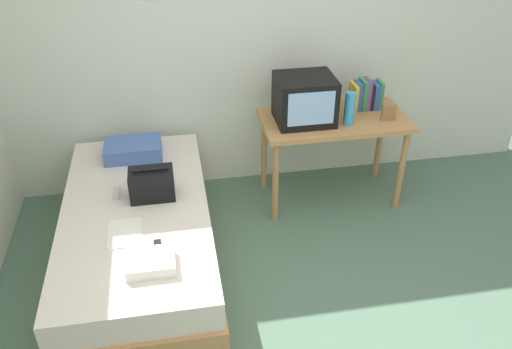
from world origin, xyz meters
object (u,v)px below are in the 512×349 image
at_px(desk, 334,129).
at_px(book_row, 366,95).
at_px(picture_frame, 389,113).
at_px(pillow, 133,149).
at_px(folded_towel, 151,262).
at_px(bed, 139,239).
at_px(water_bottle, 349,109).
at_px(remote_silver, 117,193).
at_px(remote_dark, 158,249).
at_px(handbag, 152,184).
at_px(tv, 305,99).
at_px(magazine, 125,233).

relative_size(desk, book_row, 4.67).
xyz_separation_m(picture_frame, pillow, (-1.98, 0.17, -0.22)).
bearing_deg(folded_towel, bed, 99.78).
relative_size(water_bottle, book_row, 1.04).
relative_size(remote_silver, folded_towel, 0.51).
bearing_deg(bed, remote_dark, -72.82).
bearing_deg(remote_silver, handbag, -15.31).
bearing_deg(tv, book_row, 13.96).
height_order(magazine, remote_dark, remote_dark).
bearing_deg(remote_silver, bed, -55.32).
bearing_deg(remote_dark, water_bottle, 33.38).
bearing_deg(water_bottle, desk, 120.89).
xyz_separation_m(book_row, folded_towel, (-1.76, -1.38, -0.30)).
xyz_separation_m(book_row, remote_silver, (-1.99, -0.59, -0.32)).
distance_m(desk, pillow, 1.58).
xyz_separation_m(desk, water_bottle, (0.07, -0.12, 0.22)).
bearing_deg(tv, bed, -154.29).
height_order(bed, handbag, handbag).
bearing_deg(picture_frame, pillow, 175.17).
bearing_deg(book_row, folded_towel, -141.88).
relative_size(tv, book_row, 1.77).
distance_m(handbag, folded_towel, 0.72).
bearing_deg(folded_towel, magazine, 115.33).
distance_m(tv, magazine, 1.69).
height_order(remote_dark, remote_silver, same).
bearing_deg(remote_silver, tv, 17.51).
bearing_deg(magazine, picture_frame, 21.40).
bearing_deg(picture_frame, tv, 170.21).
height_order(tv, water_bottle, tv).
bearing_deg(magazine, handbag, 64.47).
bearing_deg(magazine, pillow, 87.48).
height_order(bed, remote_dark, remote_dark).
relative_size(book_row, folded_towel, 0.89).
relative_size(water_bottle, remote_dark, 1.66).
height_order(magazine, remote_silver, remote_silver).
relative_size(tv, handbag, 1.47).
xyz_separation_m(pillow, remote_dark, (0.16, -1.16, -0.05)).
bearing_deg(bed, folded_towel, -80.22).
distance_m(magazine, folded_towel, 0.38).
bearing_deg(book_row, water_bottle, -131.53).
height_order(remote_silver, folded_towel, folded_towel).
distance_m(tv, remote_dark, 1.65).
relative_size(tv, remote_dark, 2.82).
xyz_separation_m(picture_frame, remote_dark, (-1.82, -0.99, -0.27)).
height_order(tv, folded_towel, tv).
bearing_deg(remote_dark, book_row, 35.74).
distance_m(handbag, remote_dark, 0.58).
bearing_deg(pillow, magazine, -92.52).
bearing_deg(remote_silver, folded_towel, -73.80).
bearing_deg(pillow, water_bottle, -5.88).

